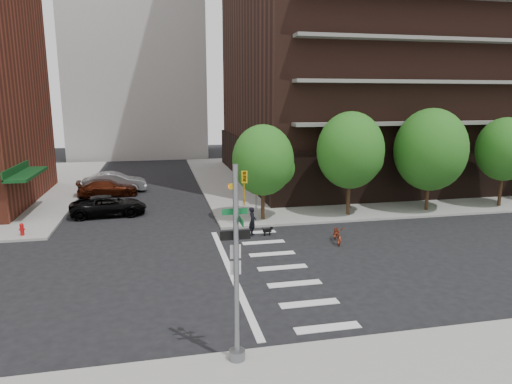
% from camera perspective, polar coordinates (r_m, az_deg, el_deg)
% --- Properties ---
extents(ground, '(120.00, 120.00, 0.00)m').
position_cam_1_polar(ground, '(21.60, -4.50, -10.01)').
color(ground, black).
rests_on(ground, ground).
extents(sidewalk_ne, '(39.00, 33.00, 0.15)m').
position_cam_1_polar(sidewalk_ne, '(49.80, 15.64, 2.07)').
color(sidewalk_ne, gray).
rests_on(sidewalk_ne, ground).
extents(crosswalk, '(3.85, 13.00, 0.01)m').
position_cam_1_polar(crosswalk, '(21.97, 1.29, -9.58)').
color(crosswalk, silver).
rests_on(crosswalk, ground).
extents(tree_a, '(4.00, 4.00, 5.90)m').
position_cam_1_polar(tree_a, '(29.43, 0.88, 3.99)').
color(tree_a, '#301E11').
rests_on(tree_a, sidewalk_ne).
extents(tree_b, '(4.50, 4.50, 6.65)m').
position_cam_1_polar(tree_b, '(31.27, 11.70, 5.12)').
color(tree_b, '#301E11').
rests_on(tree_b, sidewalk_ne).
extents(tree_c, '(5.00, 5.00, 6.80)m').
position_cam_1_polar(tree_c, '(34.14, 20.99, 4.95)').
color(tree_c, '#301E11').
rests_on(tree_c, sidewalk_ne).
extents(tree_d, '(4.00, 4.00, 6.20)m').
position_cam_1_polar(tree_d, '(37.75, 28.66, 4.71)').
color(tree_d, '#301E11').
rests_on(tree_d, sidewalk_ne).
extents(traffic_signal, '(0.90, 0.75, 6.00)m').
position_cam_1_polar(traffic_signal, '(13.65, -2.34, -10.98)').
color(traffic_signal, slate).
rests_on(traffic_signal, sidewalk_s).
extents(pedestrian_signal, '(2.18, 0.67, 2.60)m').
position_cam_1_polar(pedestrian_signal, '(28.91, -2.13, -0.56)').
color(pedestrian_signal, slate).
rests_on(pedestrian_signal, sidewalk_ne).
extents(fire_hydrant, '(0.24, 0.24, 0.73)m').
position_cam_1_polar(fire_hydrant, '(29.76, -27.22, -4.10)').
color(fire_hydrant, '#A50C0C').
rests_on(fire_hydrant, sidewalk_nw).
extents(parked_car_black, '(2.65, 5.20, 1.41)m').
position_cam_1_polar(parked_car_black, '(33.01, -17.94, -1.64)').
color(parked_car_black, black).
rests_on(parked_car_black, ground).
extents(parked_car_maroon, '(2.39, 4.96, 1.39)m').
position_cam_1_polar(parked_car_maroon, '(39.57, -18.05, 0.47)').
color(parked_car_maroon, '#391208').
rests_on(parked_car_maroon, ground).
extents(parked_car_silver, '(2.10, 5.37, 1.74)m').
position_cam_1_polar(parked_car_silver, '(41.11, -17.24, 1.16)').
color(parked_car_silver, gray).
rests_on(parked_car_silver, ground).
extents(scooter, '(1.04, 1.98, 0.99)m').
position_cam_1_polar(scooter, '(26.10, 10.15, -5.17)').
color(scooter, maroon).
rests_on(scooter, ground).
extents(dog_walker, '(0.73, 0.59, 1.72)m').
position_cam_1_polar(dog_walker, '(26.86, -0.44, -3.69)').
color(dog_walker, black).
rests_on(dog_walker, ground).
extents(dog, '(0.60, 0.24, 0.50)m').
position_cam_1_polar(dog, '(26.99, 1.48, -4.81)').
color(dog, black).
rests_on(dog, ground).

